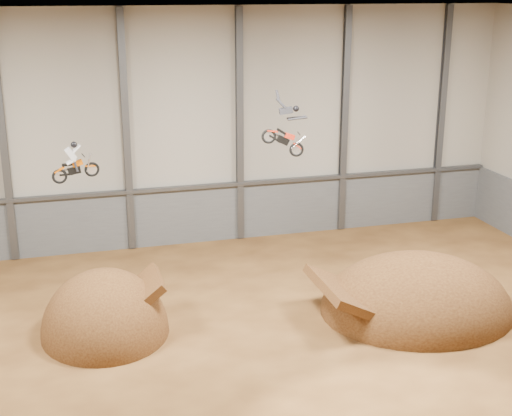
{
  "coord_description": "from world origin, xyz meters",
  "views": [
    {
      "loc": [
        -6.86,
        -25.72,
        15.02
      ],
      "look_at": [
        1.36,
        4.0,
        5.39
      ],
      "focal_mm": 50.0,
      "sensor_mm": 36.0,
      "label": 1
    }
  ],
  "objects_px": {
    "takeoff_ramp": "(106,332)",
    "fmx_rider_b": "(280,124)",
    "fmx_rider_a": "(76,159)",
    "landing_ramp": "(416,310)"
  },
  "relations": [
    {
      "from": "takeoff_ramp",
      "to": "fmx_rider_b",
      "type": "distance_m",
      "value": 12.43
    },
    {
      "from": "fmx_rider_a",
      "to": "fmx_rider_b",
      "type": "bearing_deg",
      "value": -14.45
    },
    {
      "from": "fmx_rider_a",
      "to": "takeoff_ramp",
      "type": "bearing_deg",
      "value": -81.18
    },
    {
      "from": "landing_ramp",
      "to": "fmx_rider_a",
      "type": "bearing_deg",
      "value": 164.66
    },
    {
      "from": "landing_ramp",
      "to": "fmx_rider_b",
      "type": "distance_m",
      "value": 11.19
    },
    {
      "from": "takeoff_ramp",
      "to": "landing_ramp",
      "type": "bearing_deg",
      "value": -6.74
    },
    {
      "from": "takeoff_ramp",
      "to": "fmx_rider_b",
      "type": "xyz_separation_m",
      "value": [
        8.57,
        1.24,
        8.92
      ]
    },
    {
      "from": "takeoff_ramp",
      "to": "landing_ramp",
      "type": "xyz_separation_m",
      "value": [
        14.65,
        -1.73,
        0.0
      ]
    },
    {
      "from": "landing_ramp",
      "to": "fmx_rider_a",
      "type": "height_order",
      "value": "fmx_rider_a"
    },
    {
      "from": "landing_ramp",
      "to": "takeoff_ramp",
      "type": "bearing_deg",
      "value": 173.26
    }
  ]
}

